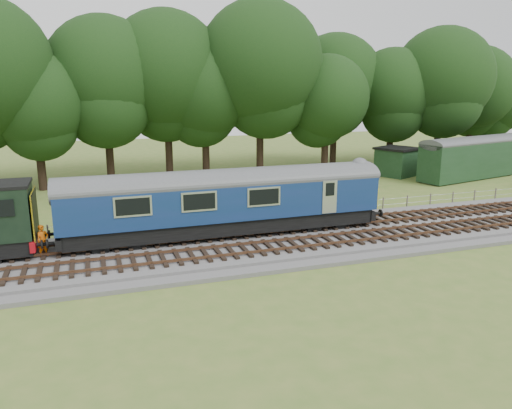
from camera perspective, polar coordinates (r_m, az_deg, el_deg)
name	(u,v)px	position (r m, az deg, el deg)	size (l,w,h in m)	color
ground	(306,240)	(28.91, 5.71, -4.09)	(120.00, 120.00, 0.00)	#4B6B27
ballast	(306,237)	(28.85, 5.72, -3.76)	(70.00, 7.00, 0.35)	#4C4C4F
track_north	(296,227)	(30.01, 4.63, -2.58)	(67.20, 2.40, 0.21)	black
track_south	(318,241)	(27.41, 7.12, -4.21)	(67.20, 2.40, 0.21)	black
fence	(277,221)	(32.88, 2.47, -1.86)	(64.00, 0.12, 1.00)	#6B6054
tree_line	(213,176)	(49.20, -4.95, 3.26)	(70.00, 8.00, 18.00)	black
dmu_railcar	(225,196)	(28.05, -3.51, 0.92)	(18.05, 2.86, 3.88)	black
worker	(43,241)	(26.99, -23.18, -3.84)	(0.60, 0.39, 1.63)	orange
parked_coach	(482,154)	(53.04, 24.43, 5.24)	(15.49, 6.05, 3.91)	#18351B
shed	(396,161)	(50.91, 15.74, 4.76)	(4.53, 4.53, 2.80)	#18351B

